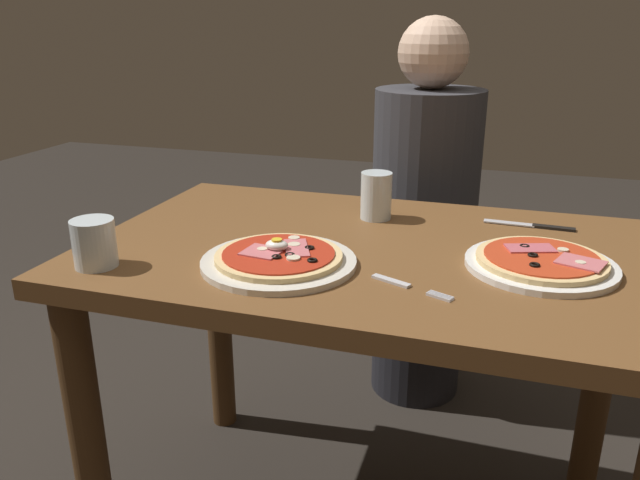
{
  "coord_description": "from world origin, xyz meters",
  "views": [
    {
      "loc": [
        0.25,
        -1.16,
        1.17
      ],
      "look_at": [
        -0.09,
        -0.08,
        0.76
      ],
      "focal_mm": 34.87,
      "sensor_mm": 36.0,
      "label": 1
    }
  ],
  "objects_px": {
    "knife": "(535,226)",
    "pizza_foreground": "(279,259)",
    "pizza_across_left": "(541,262)",
    "fork": "(405,285)",
    "dining_table": "(370,303)",
    "water_glass_far": "(95,246)",
    "water_glass_near": "(376,199)",
    "diner_person": "(423,228)"
  },
  "relations": [
    {
      "from": "dining_table",
      "to": "water_glass_far",
      "type": "distance_m",
      "value": 0.56
    },
    {
      "from": "pizza_foreground",
      "to": "pizza_across_left",
      "type": "xyz_separation_m",
      "value": [
        0.47,
        0.13,
        -0.0
      ]
    },
    {
      "from": "knife",
      "to": "pizza_foreground",
      "type": "bearing_deg",
      "value": -140.6
    },
    {
      "from": "dining_table",
      "to": "diner_person",
      "type": "bearing_deg",
      "value": 88.86
    },
    {
      "from": "knife",
      "to": "fork",
      "type": "bearing_deg",
      "value": -118.24
    },
    {
      "from": "pizza_foreground",
      "to": "water_glass_near",
      "type": "relative_size",
      "value": 2.71
    },
    {
      "from": "dining_table",
      "to": "pizza_across_left",
      "type": "bearing_deg",
      "value": -3.67
    },
    {
      "from": "dining_table",
      "to": "fork",
      "type": "xyz_separation_m",
      "value": [
        0.1,
        -0.18,
        0.13
      ]
    },
    {
      "from": "dining_table",
      "to": "knife",
      "type": "relative_size",
      "value": 5.84
    },
    {
      "from": "pizza_across_left",
      "to": "water_glass_near",
      "type": "bearing_deg",
      "value": 150.06
    },
    {
      "from": "water_glass_near",
      "to": "diner_person",
      "type": "distance_m",
      "value": 0.54
    },
    {
      "from": "dining_table",
      "to": "pizza_across_left",
      "type": "distance_m",
      "value": 0.35
    },
    {
      "from": "pizza_across_left",
      "to": "dining_table",
      "type": "bearing_deg",
      "value": 176.33
    },
    {
      "from": "dining_table",
      "to": "diner_person",
      "type": "relative_size",
      "value": 0.97
    },
    {
      "from": "pizza_foreground",
      "to": "water_glass_near",
      "type": "height_order",
      "value": "water_glass_near"
    },
    {
      "from": "knife",
      "to": "dining_table",
      "type": "bearing_deg",
      "value": -144.43
    },
    {
      "from": "fork",
      "to": "water_glass_far",
      "type": "bearing_deg",
      "value": -172.09
    },
    {
      "from": "water_glass_far",
      "to": "fork",
      "type": "relative_size",
      "value": 0.6
    },
    {
      "from": "fork",
      "to": "diner_person",
      "type": "bearing_deg",
      "value": 95.82
    },
    {
      "from": "water_glass_near",
      "to": "water_glass_far",
      "type": "relative_size",
      "value": 1.19
    },
    {
      "from": "pizza_across_left",
      "to": "diner_person",
      "type": "bearing_deg",
      "value": 114.26
    },
    {
      "from": "pizza_across_left",
      "to": "fork",
      "type": "height_order",
      "value": "pizza_across_left"
    },
    {
      "from": "water_glass_far",
      "to": "knife",
      "type": "xyz_separation_m",
      "value": [
        0.78,
        0.49,
        -0.04
      ]
    },
    {
      "from": "water_glass_far",
      "to": "fork",
      "type": "distance_m",
      "value": 0.57
    },
    {
      "from": "dining_table",
      "to": "water_glass_near",
      "type": "relative_size",
      "value": 10.6
    },
    {
      "from": "pizza_across_left",
      "to": "knife",
      "type": "distance_m",
      "value": 0.25
    },
    {
      "from": "dining_table",
      "to": "pizza_across_left",
      "type": "xyz_separation_m",
      "value": [
        0.33,
        -0.02,
        0.14
      ]
    },
    {
      "from": "water_glass_near",
      "to": "diner_person",
      "type": "height_order",
      "value": "diner_person"
    },
    {
      "from": "dining_table",
      "to": "water_glass_near",
      "type": "xyz_separation_m",
      "value": [
        -0.03,
        0.19,
        0.17
      ]
    },
    {
      "from": "water_glass_near",
      "to": "knife",
      "type": "relative_size",
      "value": 0.55
    },
    {
      "from": "water_glass_far",
      "to": "water_glass_near",
      "type": "bearing_deg",
      "value": 45.77
    },
    {
      "from": "pizza_foreground",
      "to": "knife",
      "type": "xyz_separation_m",
      "value": [
        0.46,
        0.38,
        -0.01
      ]
    },
    {
      "from": "water_glass_far",
      "to": "fork",
      "type": "height_order",
      "value": "water_glass_far"
    },
    {
      "from": "water_glass_near",
      "to": "knife",
      "type": "xyz_separation_m",
      "value": [
        0.35,
        0.04,
        -0.04
      ]
    },
    {
      "from": "water_glass_far",
      "to": "diner_person",
      "type": "bearing_deg",
      "value": 62.75
    },
    {
      "from": "water_glass_far",
      "to": "knife",
      "type": "distance_m",
      "value": 0.92
    },
    {
      "from": "diner_person",
      "to": "water_glass_near",
      "type": "bearing_deg",
      "value": 84.51
    },
    {
      "from": "fork",
      "to": "diner_person",
      "type": "xyz_separation_m",
      "value": [
        -0.09,
        0.85,
        -0.18
      ]
    },
    {
      "from": "pizza_foreground",
      "to": "diner_person",
      "type": "height_order",
      "value": "diner_person"
    },
    {
      "from": "fork",
      "to": "knife",
      "type": "relative_size",
      "value": 0.77
    },
    {
      "from": "water_glass_far",
      "to": "diner_person",
      "type": "relative_size",
      "value": 0.08
    },
    {
      "from": "dining_table",
      "to": "pizza_foreground",
      "type": "height_order",
      "value": "pizza_foreground"
    }
  ]
}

